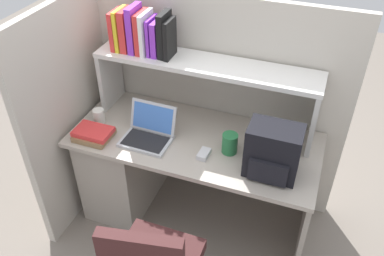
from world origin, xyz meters
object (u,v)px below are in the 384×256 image
(laptop, at_px, (149,132))
(paper_cup, at_px, (99,116))
(computer_mouse, at_px, (204,154))
(snack_canister, at_px, (230,143))
(backpack, at_px, (273,152))

(laptop, height_order, paper_cup, laptop)
(laptop, xyz_separation_m, computer_mouse, (0.39, -0.04, -0.03))
(snack_canister, bearing_deg, backpack, -19.19)
(laptop, bearing_deg, snack_canister, 6.02)
(paper_cup, bearing_deg, computer_mouse, -6.30)
(paper_cup, height_order, snack_canister, snack_canister)
(backpack, height_order, snack_canister, backpack)
(paper_cup, bearing_deg, backpack, -4.17)
(computer_mouse, height_order, snack_canister, snack_canister)
(laptop, distance_m, snack_canister, 0.52)
(computer_mouse, relative_size, snack_canister, 0.80)
(laptop, xyz_separation_m, backpack, (0.79, -0.04, 0.10))
(backpack, height_order, computer_mouse, backpack)
(paper_cup, distance_m, snack_canister, 0.91)
(backpack, distance_m, computer_mouse, 0.43)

